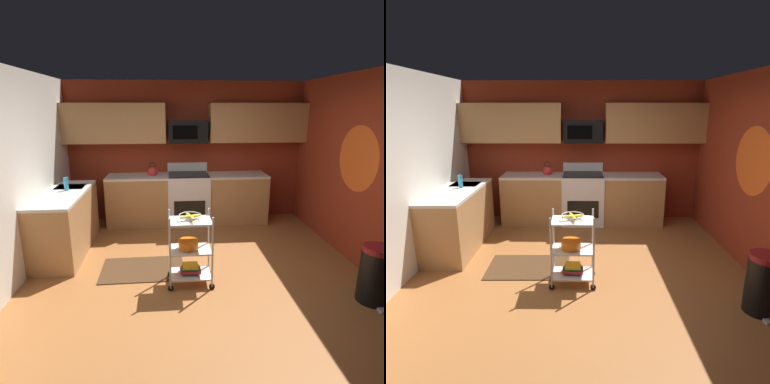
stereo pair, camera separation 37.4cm
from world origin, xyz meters
The scene contains 17 objects.
floor centered at (0.00, 0.00, -0.02)m, with size 4.40×4.80×0.04m, color #995B2D.
wall_back centered at (0.00, 2.43, 1.30)m, with size 4.52×0.06×2.60m, color maroon.
wall_left centered at (-2.23, 0.00, 1.30)m, with size 0.06×4.80×2.60m, color silver.
wall_right centered at (2.23, 0.00, 1.30)m, with size 0.06×4.80×2.60m, color maroon.
wall_flower_decal centered at (2.20, 0.44, 1.45)m, with size 0.90×0.90×0.00m, color #E5591E.
counter_run centered at (-0.69, 1.70, 0.46)m, with size 3.68×2.23×0.92m.
oven_range centered at (0.01, 2.10, 0.48)m, with size 0.76×0.65×1.10m.
upper_cabinets centered at (0.00, 2.23, 1.85)m, with size 4.40×0.33×0.70m.
microwave centered at (0.01, 2.21, 1.70)m, with size 0.70×0.39×0.40m.
rolling_cart centered at (-0.12, -0.09, 0.45)m, with size 0.57×0.36×0.91m.
fruit_bowl centered at (-0.12, -0.09, 0.88)m, with size 0.27×0.27×0.07m.
mixing_bowl_large centered at (-0.14, -0.09, 0.52)m, with size 0.25×0.25×0.11m.
book_stack centered at (-0.12, -0.09, 0.19)m, with size 0.26×0.17×0.12m.
kettle centered at (-0.64, 2.10, 1.00)m, with size 0.21×0.18×0.26m.
dish_soap_bottle centered at (-1.88, 1.10, 1.02)m, with size 0.06×0.06×0.20m, color #2D8CBF.
trash_can centered at (1.90, -0.64, 0.33)m, with size 0.34×0.42×0.66m.
floor_rug centered at (-0.73, 0.29, 0.01)m, with size 1.10×0.70×0.01m, color #472D19.
Camera 1 is at (-0.39, -3.63, 2.12)m, focal length 29.73 mm.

